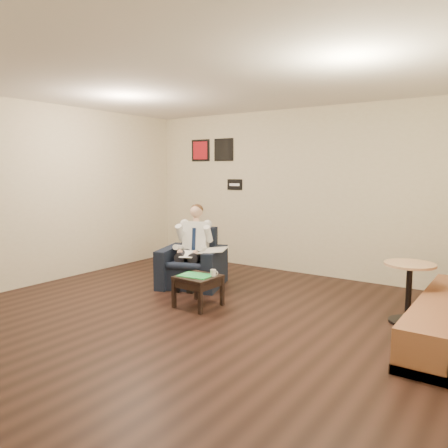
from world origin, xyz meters
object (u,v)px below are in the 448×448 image
Objects in this scene: coffee_mug at (213,273)px; cafe_table at (409,293)px; armchair at (192,258)px; green_folder at (196,275)px; side_table at (198,291)px; smartphone at (208,274)px; seated_man at (190,249)px.

cafe_table is at bearing 19.76° from coffee_mug.
coffee_mug is at bearing -160.24° from cafe_table.
coffee_mug is at bearing -56.79° from armchair.
armchair is at bearing 131.12° from green_folder.
green_folder is 2.58m from cafe_table.
side_table is 0.26m from smartphone.
smartphone is (0.08, 0.16, -0.00)m from green_folder.
seated_man is 2.91× the size of green_folder.
green_folder is 4.74× the size of coffee_mug.
side_table is at bearing 31.36° from green_folder.
green_folder is 0.58× the size of cafe_table.
side_table is 0.21m from green_folder.
green_folder is 3.21× the size of smartphone.
armchair reaches higher than coffee_mug.
coffee_mug reaches higher than green_folder.
armchair reaches higher than smartphone.
side_table is 0.70× the size of cafe_table.
green_folder is at bearing -148.64° from side_table.
seated_man is 0.91m from smartphone.
smartphone is 2.45m from cafe_table.
side_table is at bearing -66.87° from armchair.
side_table is at bearing -148.64° from coffee_mug.
green_folder is 0.18m from smartphone.
smartphone is (0.72, -0.51, -0.18)m from seated_man.
green_folder is at bearing -159.22° from cafe_table.
armchair is 3.10m from cafe_table.
cafe_table is at bearing -15.26° from seated_man.
green_folder is at bearing -66.10° from seated_man.
cafe_table is at bearing 20.78° from green_folder.
cafe_table reaches higher than green_folder.
smartphone is (-0.12, 0.04, -0.04)m from coffee_mug.
side_table is 2.55m from cafe_table.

